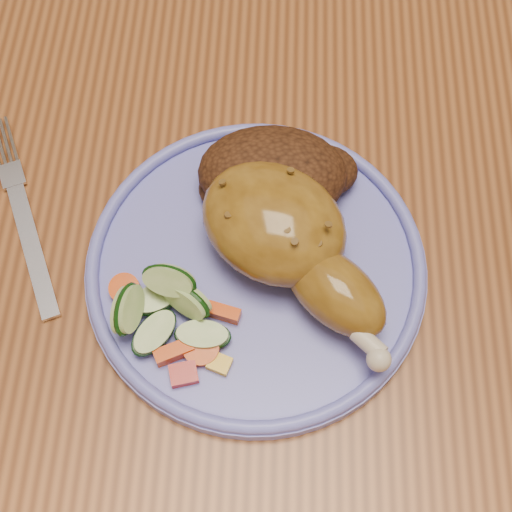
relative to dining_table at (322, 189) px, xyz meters
name	(u,v)px	position (x,y,z in m)	size (l,w,h in m)	color
ground	(291,383)	(0.00, 0.00, -0.67)	(4.00, 4.00, 0.00)	brown
dining_table	(322,189)	(0.00, 0.00, 0.00)	(0.90, 1.40, 0.75)	brown
plate	(256,268)	(-0.06, -0.13, 0.09)	(0.26, 0.26, 0.01)	#6E71DD
plate_rim	(256,262)	(-0.06, -0.13, 0.10)	(0.26, 0.26, 0.01)	#6E71DD
chicken_leg	(288,239)	(-0.04, -0.12, 0.12)	(0.17, 0.18, 0.06)	olive
rice_pilaf	(276,175)	(-0.05, -0.06, 0.11)	(0.12, 0.08, 0.05)	#422210
vegetable_pile	(169,313)	(-0.12, -0.17, 0.11)	(0.10, 0.09, 0.05)	#A50A05
fork	(24,220)	(-0.24, -0.09, 0.09)	(0.08, 0.16, 0.00)	silver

